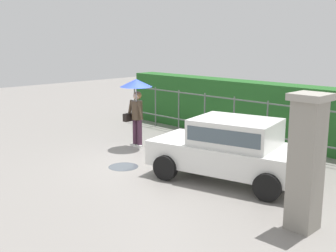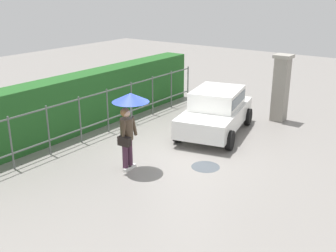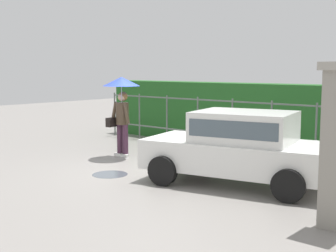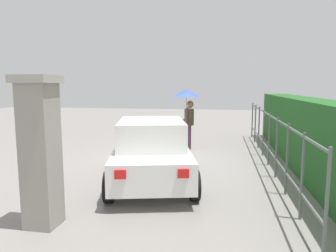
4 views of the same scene
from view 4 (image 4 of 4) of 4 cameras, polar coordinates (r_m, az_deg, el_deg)
name	(u,v)px [view 4 (image 4 of 4)]	position (r m, az deg, el deg)	size (l,w,h in m)	color
ground_plane	(161,159)	(9.48, -1.24, -6.22)	(40.00, 40.00, 0.00)	gray
car	(152,149)	(7.13, -3.07, -4.22)	(3.98, 2.51, 1.48)	white
pedestrian	(187,105)	(10.78, 3.64, 3.93)	(0.97, 0.97, 2.11)	#47283D
gate_pillar	(41,151)	(5.23, -22.70, -4.27)	(0.60, 0.60, 2.42)	gray
fence_section	(269,136)	(9.13, 18.37, -1.86)	(9.79, 0.05, 1.50)	#59605B
hedge_row	(306,133)	(9.31, 24.41, -1.20)	(10.74, 0.90, 1.90)	#235B23
puddle_near	(134,155)	(10.05, -6.30, -5.46)	(0.79, 0.79, 0.00)	#4C545B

